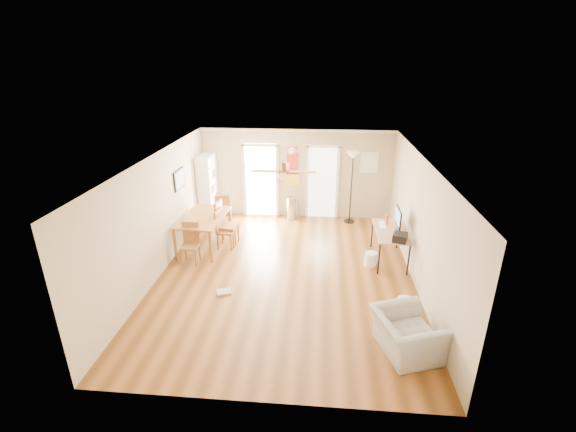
# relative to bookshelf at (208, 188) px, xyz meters

# --- Properties ---
(floor) EXTENTS (7.00, 7.00, 0.00)m
(floor) POSITION_rel_bookshelf_xyz_m (2.54, -3.07, -0.95)
(floor) COLOR brown
(floor) RESTS_ON ground
(ceiling) EXTENTS (5.50, 7.00, 0.00)m
(ceiling) POSITION_rel_bookshelf_xyz_m (2.54, -3.07, 1.65)
(ceiling) COLOR silver
(ceiling) RESTS_ON floor
(wall_back) EXTENTS (5.50, 0.04, 2.60)m
(wall_back) POSITION_rel_bookshelf_xyz_m (2.54, 0.43, 0.35)
(wall_back) COLOR beige
(wall_back) RESTS_ON floor
(wall_front) EXTENTS (5.50, 0.04, 2.60)m
(wall_front) POSITION_rel_bookshelf_xyz_m (2.54, -6.57, 0.35)
(wall_front) COLOR beige
(wall_front) RESTS_ON floor
(wall_left) EXTENTS (0.04, 7.00, 2.60)m
(wall_left) POSITION_rel_bookshelf_xyz_m (-0.21, -3.07, 0.35)
(wall_left) COLOR beige
(wall_left) RESTS_ON floor
(wall_right) EXTENTS (0.04, 7.00, 2.60)m
(wall_right) POSITION_rel_bookshelf_xyz_m (5.29, -3.07, 0.35)
(wall_right) COLOR beige
(wall_right) RESTS_ON floor
(crown_molding) EXTENTS (5.50, 7.00, 0.08)m
(crown_molding) POSITION_rel_bookshelf_xyz_m (2.54, -3.07, 1.61)
(crown_molding) COLOR white
(crown_molding) RESTS_ON wall_back
(kitchen_doorway) EXTENTS (0.90, 0.10, 2.10)m
(kitchen_doorway) POSITION_rel_bookshelf_xyz_m (1.49, 0.42, 0.10)
(kitchen_doorway) COLOR white
(kitchen_doorway) RESTS_ON wall_back
(bathroom_doorway) EXTENTS (0.80, 0.10, 2.10)m
(bathroom_doorway) POSITION_rel_bookshelf_xyz_m (3.29, 0.42, 0.10)
(bathroom_doorway) COLOR white
(bathroom_doorway) RESTS_ON wall_back
(wall_decal) EXTENTS (0.46, 0.03, 1.10)m
(wall_decal) POSITION_rel_bookshelf_xyz_m (2.41, 0.41, 0.60)
(wall_decal) COLOR red
(wall_decal) RESTS_ON wall_back
(ac_grille) EXTENTS (0.50, 0.04, 0.60)m
(ac_grille) POSITION_rel_bookshelf_xyz_m (4.59, 0.40, 0.75)
(ac_grille) COLOR white
(ac_grille) RESTS_ON wall_back
(framed_poster) EXTENTS (0.04, 0.66, 0.48)m
(framed_poster) POSITION_rel_bookshelf_xyz_m (-0.19, -1.67, 0.75)
(framed_poster) COLOR black
(framed_poster) RESTS_ON wall_left
(ceiling_fan) EXTENTS (1.24, 1.24, 0.20)m
(ceiling_fan) POSITION_rel_bookshelf_xyz_m (2.54, -3.37, 1.48)
(ceiling_fan) COLOR #593819
(ceiling_fan) RESTS_ON ceiling
(bookshelf) EXTENTS (0.59, 0.93, 1.90)m
(bookshelf) POSITION_rel_bookshelf_xyz_m (0.00, 0.00, 0.00)
(bookshelf) COLOR white
(bookshelf) RESTS_ON floor
(dining_table) EXTENTS (1.10, 1.71, 0.82)m
(dining_table) POSITION_rel_bookshelf_xyz_m (0.39, -1.87, -0.54)
(dining_table) COLOR #A66635
(dining_table) RESTS_ON floor
(dining_chair_right_a) EXTENTS (0.51, 0.51, 1.14)m
(dining_chair_right_a) POSITION_rel_bookshelf_xyz_m (0.94, -1.67, -0.38)
(dining_chair_right_a) COLOR #965930
(dining_chair_right_a) RESTS_ON floor
(dining_chair_right_b) EXTENTS (0.44, 0.44, 0.99)m
(dining_chair_right_b) POSITION_rel_bookshelf_xyz_m (0.94, -1.86, -0.46)
(dining_chair_right_b) COLOR #945730
(dining_chair_right_b) RESTS_ON floor
(dining_chair_near) EXTENTS (0.40, 0.40, 0.95)m
(dining_chair_near) POSITION_rel_bookshelf_xyz_m (0.29, -2.72, -0.48)
(dining_chair_near) COLOR #A16F34
(dining_chair_near) RESTS_ON floor
(dining_chair_far) EXTENTS (0.48, 0.48, 1.01)m
(dining_chair_far) POSITION_rel_bookshelf_xyz_m (0.59, -0.63, -0.45)
(dining_chair_far) COLOR #A05C33
(dining_chair_far) RESTS_ON floor
(trash_can) EXTENTS (0.37, 0.37, 0.66)m
(trash_can) POSITION_rel_bookshelf_xyz_m (2.43, 0.16, -0.62)
(trash_can) COLOR #ADADAF
(trash_can) RESTS_ON floor
(torchiere_lamp) EXTENTS (0.47, 0.47, 2.07)m
(torchiere_lamp) POSITION_rel_bookshelf_xyz_m (4.11, 0.08, 0.08)
(torchiere_lamp) COLOR black
(torchiere_lamp) RESTS_ON floor
(computer_desk) EXTENTS (0.71, 1.43, 0.76)m
(computer_desk) POSITION_rel_bookshelf_xyz_m (4.88, -2.20, -0.57)
(computer_desk) COLOR tan
(computer_desk) RESTS_ON floor
(imac) EXTENTS (0.15, 0.60, 0.55)m
(imac) POSITION_rel_bookshelf_xyz_m (5.01, -2.25, 0.09)
(imac) COLOR black
(imac) RESTS_ON computer_desk
(keyboard) EXTENTS (0.15, 0.44, 0.02)m
(keyboard) POSITION_rel_bookshelf_xyz_m (4.74, -1.90, -0.18)
(keyboard) COLOR white
(keyboard) RESTS_ON computer_desk
(printer) EXTENTS (0.37, 0.41, 0.17)m
(printer) POSITION_rel_bookshelf_xyz_m (4.99, -2.75, -0.10)
(printer) COLOR black
(printer) RESTS_ON computer_desk
(orange_bottle) EXTENTS (0.10, 0.10, 0.25)m
(orange_bottle) POSITION_rel_bookshelf_xyz_m (4.84, -1.82, -0.06)
(orange_bottle) COLOR #DB5313
(orange_bottle) RESTS_ON computer_desk
(wastebasket_a) EXTENTS (0.30, 0.30, 0.32)m
(wastebasket_a) POSITION_rel_bookshelf_xyz_m (4.44, -2.50, -0.79)
(wastebasket_a) COLOR white
(wastebasket_a) RESTS_ON floor
(wastebasket_b) EXTENTS (0.29, 0.29, 0.32)m
(wastebasket_b) POSITION_rel_bookshelf_xyz_m (4.87, -4.31, -0.79)
(wastebasket_b) COLOR silver
(wastebasket_b) RESTS_ON floor
(floor_cloth) EXTENTS (0.34, 0.30, 0.04)m
(floor_cloth) POSITION_rel_bookshelf_xyz_m (1.35, -3.91, -0.93)
(floor_cloth) COLOR #9C9C97
(floor_cloth) RESTS_ON floor
(armchair) EXTENTS (1.18, 1.26, 0.67)m
(armchair) POSITION_rel_bookshelf_xyz_m (4.69, -5.34, -0.62)
(armchair) COLOR #A6A6A1
(armchair) RESTS_ON floor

